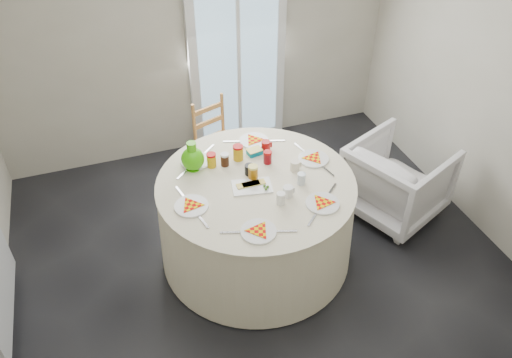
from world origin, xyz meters
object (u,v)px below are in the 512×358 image
object	(u,v)px
wooden_chair	(219,139)
green_pitcher	(193,158)
armchair	(398,177)
table	(256,220)

from	to	relation	value
wooden_chair	green_pitcher	bearing A→B (deg)	-137.74
wooden_chair	green_pitcher	xyz separation A→B (m)	(-0.41, -0.76, 0.40)
wooden_chair	green_pitcher	distance (m)	0.95
armchair	green_pitcher	xyz separation A→B (m)	(-1.78, 0.23, 0.48)
table	armchair	xyz separation A→B (m)	(1.38, 0.10, 0.02)
table	wooden_chair	xyz separation A→B (m)	(0.00, 1.08, 0.09)
table	wooden_chair	size ratio (longest dim) A/B	1.85
armchair	table	bearing A→B (deg)	70.53
wooden_chair	armchair	size ratio (longest dim) A/B	1.08
green_pitcher	armchair	bearing A→B (deg)	5.19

